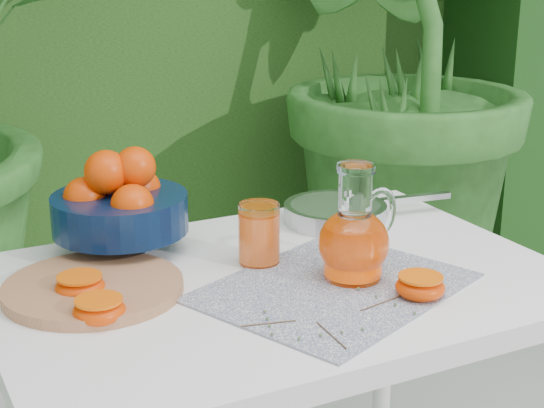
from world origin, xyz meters
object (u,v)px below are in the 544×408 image
cutting_board (93,288)px  fruit_bowl (119,204)px  white_table (277,318)px  juice_pitcher (355,239)px  saute_pan (337,212)px

cutting_board → fruit_bowl: size_ratio=1.08×
white_table → fruit_bowl: (-0.21, 0.25, 0.18)m
fruit_bowl → juice_pitcher: (0.32, -0.32, -0.02)m
white_table → fruit_bowl: bearing=129.4°
white_table → juice_pitcher: size_ratio=4.85×
fruit_bowl → cutting_board: bearing=-120.4°
cutting_board → juice_pitcher: juice_pitcher is taller
cutting_board → saute_pan: size_ratio=0.77×
fruit_bowl → saute_pan: (0.46, -0.04, -0.07)m
fruit_bowl → saute_pan: bearing=-5.2°
white_table → saute_pan: bearing=40.1°
cutting_board → saute_pan: bearing=13.5°
cutting_board → saute_pan: saute_pan is taller
cutting_board → saute_pan: 0.58m
fruit_bowl → saute_pan: fruit_bowl is taller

